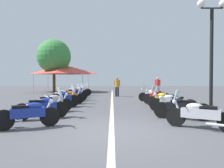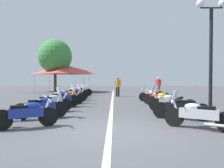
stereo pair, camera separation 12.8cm
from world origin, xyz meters
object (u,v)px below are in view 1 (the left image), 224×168
Objects in this scene: motorcycle_left_row_4 at (69,97)px; bystander_1 at (158,85)px; motorcycle_right_row_5 at (154,95)px; motorcycle_right_row_0 at (199,114)px; motorcycle_right_row_2 at (172,102)px; traffic_cone_1 at (188,104)px; motorcycle_left_row_5 at (73,95)px; motorcycle_left_row_8 at (81,91)px; motorcycle_right_row_1 at (182,107)px; motorcycle_left_row_0 at (28,114)px; motorcycle_left_row_1 at (43,107)px; motorcycle_left_row_2 at (51,103)px; traffic_cone_0 at (212,109)px; street_lamp_twin_globe at (212,37)px; motorcycle_left_row_3 at (62,99)px; motorcycle_left_row_7 at (78,92)px; event_tent at (63,69)px; motorcycle_left_row_6 at (75,93)px; motorcycle_right_row_4 at (158,97)px; motorcycle_right_row_3 at (165,99)px; bystander_0 at (117,85)px; roadside_tree_0 at (54,56)px.

motorcycle_left_row_4 is 1.05× the size of bystander_1.
motorcycle_right_row_0 is at bearing 109.93° from motorcycle_right_row_5.
motorcycle_right_row_2 reaches higher than traffic_cone_1.
motorcycle_left_row_5 is at bearing 19.82° from motorcycle_right_row_5.
motorcycle_left_row_8 is 12.61m from motorcycle_right_row_1.
motorcycle_left_row_1 reaches higher than motorcycle_left_row_0.
motorcycle_left_row_2 is 2.96× the size of traffic_cone_0.
traffic_cone_0 is (-0.04, -0.05, -2.99)m from street_lamp_twin_globe.
motorcycle_right_row_5 is at bearing -67.01° from motorcycle_left_row_8.
motorcycle_left_row_3 is 6.17m from motorcycle_left_row_7.
event_tent is (16.69, 9.85, -0.64)m from street_lamp_twin_globe.
event_tent reaches higher than motorcycle_left_row_6.
motorcycle_left_row_7 is 7.33m from motorcycle_right_row_4.
motorcycle_right_row_3 is at bearing -0.76° from motorcycle_left_row_1.
motorcycle_right_row_1 is 4.76m from motorcycle_right_row_4.
motorcycle_right_row_0 reaches higher than motorcycle_left_row_6.
motorcycle_right_row_4 is 6.36m from bystander_0.
bystander_1 is at bearing -83.69° from motorcycle_right_row_5.
motorcycle_left_row_1 is 1.02× the size of motorcycle_left_row_6.
motorcycle_right_row_2 is at bearing -72.44° from motorcycle_right_row_1.
motorcycle_left_row_0 is 1.08× the size of bystander_0.
motorcycle_right_row_0 reaches higher than traffic_cone_1.
motorcycle_left_row_2 is at bearing -165.54° from roadside_tree_0.
street_lamp_twin_globe reaches higher than motorcycle_right_row_0.
roadside_tree_0 reaches higher than bystander_0.
bystander_1 reaches higher than motorcycle_right_row_0.
motorcycle_left_row_5 is at bearing 1.82° from motorcycle_right_row_3.
motorcycle_left_row_1 is at bearing 94.63° from traffic_cone_0.
motorcycle_left_row_2 is 1.05× the size of motorcycle_left_row_3.
motorcycle_left_row_3 is at bearing 59.75° from motorcycle_left_row_1.
motorcycle_left_row_5 is at bearing -29.55° from motorcycle_right_row_1.
motorcycle_left_row_1 reaches higher than traffic_cone_1.
motorcycle_right_row_2 is (-7.81, -5.57, 0.02)m from motorcycle_left_row_7.
motorcycle_left_row_0 is 8.27m from motorcycle_right_row_4.
motorcycle_left_row_7 is at bearing -114.57° from motorcycle_left_row_8.
street_lamp_twin_globe is at bearing -58.35° from motorcycle_left_row_3.
motorcycle_right_row_0 is 0.40× the size of street_lamp_twin_globe.
street_lamp_twin_globe is (-2.66, -6.79, 2.81)m from motorcycle_left_row_3.
motorcycle_left_row_5 is at bearing -28.02° from bystander_1.
motorcycle_left_row_3 is at bearing 68.48° from traffic_cone_0.
traffic_cone_1 is (-2.09, -6.49, -0.17)m from motorcycle_left_row_4.
traffic_cone_0 is (-1.06, -1.37, -0.18)m from motorcycle_right_row_2.
motorcycle_left_row_4 is 6.82m from traffic_cone_1.
bystander_1 is at bearing -1.70° from motorcycle_left_row_6.
motorcycle_left_row_8 is (6.47, 0.21, 0.00)m from motorcycle_left_row_4.
motorcycle_left_row_0 is 9.65m from motorcycle_right_row_5.
motorcycle_right_row_1 is at bearing -48.33° from motorcycle_left_row_2.
motorcycle_right_row_4 reaches higher than motorcycle_left_row_0.
motorcycle_right_row_2 is 0.35× the size of event_tent.
motorcycle_left_row_5 is (1.68, 0.01, 0.00)m from motorcycle_left_row_4.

